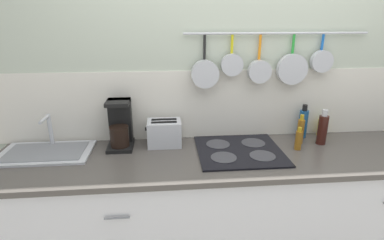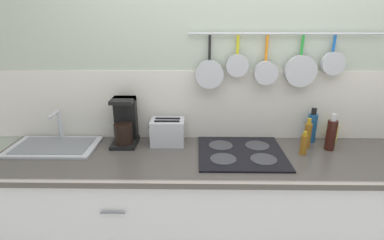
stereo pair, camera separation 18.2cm
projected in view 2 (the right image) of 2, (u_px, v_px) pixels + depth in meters
The scene contains 12 objects.
wall_back at pixel (245, 90), 2.13m from camera, with size 7.20×0.16×2.60m.
cabinet_base at pixel (246, 220), 2.06m from camera, with size 3.24×0.63×0.89m.
countertop at pixel (250, 160), 1.91m from camera, with size 3.28×0.65×0.03m.
sink_basin at pixel (54, 145), 2.04m from camera, with size 0.58×0.35×0.23m.
coffee_maker at pixel (125, 125), 2.08m from camera, with size 0.17×0.22×0.32m.
toaster at pixel (168, 132), 2.08m from camera, with size 0.24×0.17×0.18m.
cooktop at pixel (241, 153), 1.95m from camera, with size 0.55×0.52×0.01m.
bottle_hot_sauce at pixel (304, 144), 1.92m from camera, with size 0.04×0.04×0.16m.
bottle_sesame_oil at pixel (307, 135), 2.01m from camera, with size 0.05×0.05×0.21m.
bottle_vinegar at pixel (312, 127), 2.11m from camera, with size 0.06×0.06×0.25m.
bottle_olive_oil at pixel (331, 134), 1.98m from camera, with size 0.07×0.07×0.25m.
bottle_dish_soap at pixel (333, 132), 2.13m from camera, with size 0.06×0.06×0.15m.
Camera 2 is at (-0.34, -1.73, 1.77)m, focal length 28.00 mm.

